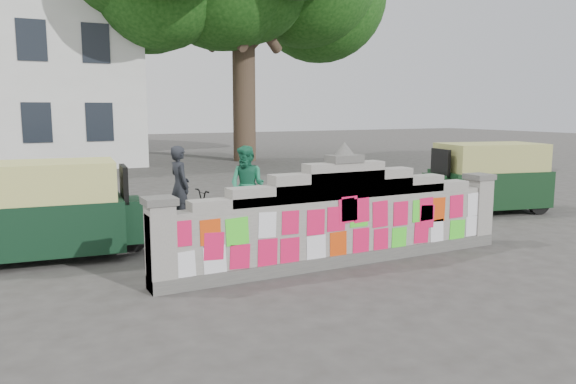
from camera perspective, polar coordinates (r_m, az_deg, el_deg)
name	(u,v)px	position (r m, az deg, el deg)	size (l,w,h in m)	color
ground	(343,263)	(9.39, 5.57, -7.24)	(100.00, 100.00, 0.00)	#383533
parapet_wall	(343,219)	(9.21, 5.66, -2.76)	(6.48, 0.44, 2.01)	#4C4C49
cyclist_bike	(181,215)	(11.27, -10.86, -2.28)	(0.62, 1.77, 0.93)	black
cyclist_rider	(180,199)	(11.22, -10.90, -0.66)	(0.58, 0.38, 1.58)	black
pedestrian	(247,186)	(12.29, -4.16, 0.65)	(0.85, 0.66, 1.74)	#227C57
rickshaw_left	(47,209)	(10.27, -23.27, -1.61)	(3.07, 1.67, 1.66)	black
rickshaw_right	(487,177)	(14.63, 19.56, 1.47)	(3.17, 1.97, 1.70)	black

